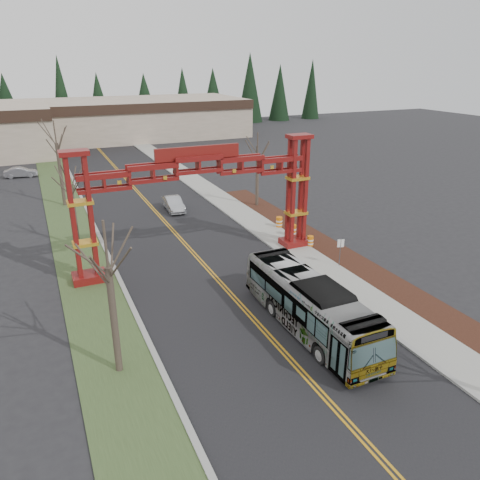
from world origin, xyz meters
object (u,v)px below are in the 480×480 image
transit_bus (310,305)px  retail_building_east (142,118)px  barrel_north (279,223)px  parked_car_far_a (21,172)px  gateway_arch (199,184)px  bare_tree_median_near (108,268)px  bare_tree_median_mid (70,185)px  street_sign (340,247)px  silver_sedan (173,204)px  barrel_south (310,242)px  bare_tree_median_far (56,144)px  barrel_mid (293,231)px  bare_tree_right_far (257,154)px

transit_bus → retail_building_east: bearing=83.9°
barrel_north → parked_car_far_a: bearing=124.4°
gateway_arch → barrel_north: gateway_arch is taller
transit_bus → barrel_north: transit_bus is taller
bare_tree_median_near → bare_tree_median_mid: size_ratio=1.06×
street_sign → transit_bus: bearing=-135.8°
gateway_arch → transit_bus: bearing=-78.1°
silver_sedan → barrel_north: silver_sedan is taller
bare_tree_median_near → street_sign: 18.22m
gateway_arch → barrel_south: gateway_arch is taller
bare_tree_median_far → street_sign: size_ratio=4.01×
silver_sedan → bare_tree_median_mid: (-9.76, -6.15, 4.40)m
bare_tree_median_near → barrel_south: (16.98, 9.92, -5.00)m
street_sign → barrel_north: size_ratio=2.05×
bare_tree_median_far → barrel_mid: bare_tree_median_far is taller
silver_sedan → bare_tree_median_far: size_ratio=0.49×
bare_tree_median_mid → barrel_north: bearing=-9.1°
silver_sedan → bare_tree_right_far: size_ratio=0.56×
bare_tree_median_far → barrel_north: bearing=-41.7°
retail_building_east → street_sign: bearing=-91.0°
gateway_arch → retail_building_east: bearing=80.8°
street_sign → barrel_mid: street_sign is taller
silver_sedan → bare_tree_median_mid: 12.35m
parked_car_far_a → bare_tree_right_far: size_ratio=0.52×
gateway_arch → street_sign: (8.83, -4.92, -4.44)m
retail_building_east → bare_tree_right_far: size_ratio=5.09×
bare_tree_median_far → barrel_north: size_ratio=8.21×
transit_bus → bare_tree_right_far: size_ratio=1.48×
bare_tree_median_near → retail_building_east: bearing=76.1°
bare_tree_median_far → bare_tree_right_far: (18.00, -8.15, -1.01)m
gateway_arch → bare_tree_median_far: (-8.00, 19.24, 0.37)m
gateway_arch → transit_bus: (2.35, -11.21, -4.45)m
bare_tree_median_far → bare_tree_median_mid: bearing=-90.0°
bare_tree_median_far → silver_sedan: bearing=-32.3°
barrel_mid → street_sign: bearing=-90.0°
parked_car_far_a → barrel_mid: (20.81, -32.83, -0.09)m
barrel_north → transit_bus: bearing=-112.9°
bare_tree_median_near → barrel_mid: bare_tree_median_near is taller
bare_tree_median_mid → gateway_arch: bearing=-40.9°
barrel_north → silver_sedan: bearing=128.7°
parked_car_far_a → bare_tree_median_far: size_ratio=0.46×
barrel_south → gateway_arch: bearing=175.2°
transit_bus → gateway_arch: bearing=101.7°
transit_bus → bare_tree_right_far: bare_tree_right_far is taller
gateway_arch → barrel_north: bearing=25.5°
silver_sedan → street_sign: 19.36m
barrel_mid → silver_sedan: bearing=122.1°
bare_tree_median_mid → barrel_north: (16.86, -2.70, -4.58)m
bare_tree_median_mid → barrel_north: bare_tree_median_mid is taller
gateway_arch → parked_car_far_a: gateway_arch is taller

